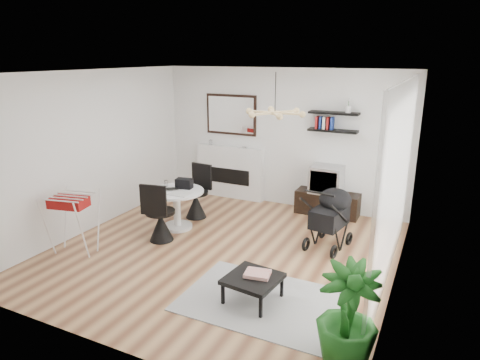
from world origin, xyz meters
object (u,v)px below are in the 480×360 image
at_px(crt_tv, 327,179).
at_px(dining_table, 177,203).
at_px(fireplace, 230,166).
at_px(stroller, 331,220).
at_px(tv_console, 327,203).
at_px(drying_rack, 73,223).
at_px(potted_plant, 347,316).
at_px(coffee_table, 253,279).

bearing_deg(crt_tv, dining_table, -140.28).
relative_size(fireplace, stroller, 2.08).
height_order(tv_console, drying_rack, drying_rack).
bearing_deg(fireplace, stroller, -30.61).
distance_m(crt_tv, drying_rack, 4.46).
bearing_deg(stroller, drying_rack, -140.79).
xyz_separation_m(crt_tv, dining_table, (-2.15, -1.79, -0.24)).
distance_m(fireplace, drying_rack, 3.55).
height_order(dining_table, potted_plant, potted_plant).
bearing_deg(potted_plant, coffee_table, 154.10).
bearing_deg(crt_tv, fireplace, 176.08).
height_order(dining_table, drying_rack, drying_rack).
distance_m(fireplace, stroller, 2.95).
bearing_deg(tv_console, dining_table, -140.73).
distance_m(fireplace, coffee_table, 4.07).
relative_size(fireplace, crt_tv, 3.71).
distance_m(dining_table, drying_rack, 1.73).
xyz_separation_m(tv_console, dining_table, (-2.19, -1.79, 0.23)).
xyz_separation_m(dining_table, coffee_table, (2.14, -1.54, -0.16)).
distance_m(tv_console, drying_rack, 4.49).
distance_m(stroller, coffee_table, 2.03).
height_order(fireplace, tv_console, fireplace).
bearing_deg(stroller, tv_console, 116.31).
xyz_separation_m(crt_tv, stroller, (0.43, -1.35, -0.25)).
bearing_deg(tv_console, crt_tv, -175.17).
bearing_deg(dining_table, stroller, 9.51).
bearing_deg(dining_table, coffee_table, -35.84).
bearing_deg(potted_plant, crt_tv, 107.60).
bearing_deg(potted_plant, stroller, 107.49).
relative_size(tv_console, crt_tv, 2.03).
bearing_deg(tv_console, fireplace, 176.24).
height_order(fireplace, potted_plant, fireplace).
bearing_deg(drying_rack, dining_table, 47.71).
relative_size(fireplace, dining_table, 2.28).
bearing_deg(coffee_table, drying_rack, 179.02).
bearing_deg(tv_console, drying_rack, -132.95).
relative_size(drying_rack, potted_plant, 0.88).
relative_size(crt_tv, dining_table, 0.61).
relative_size(crt_tv, potted_plant, 0.55).
xyz_separation_m(fireplace, drying_rack, (-0.92, -3.42, -0.19)).
xyz_separation_m(tv_console, coffee_table, (-0.05, -3.34, 0.07)).
bearing_deg(fireplace, coffee_table, -59.06).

